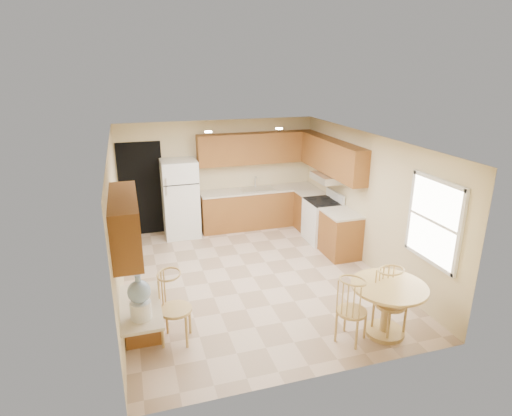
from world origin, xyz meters
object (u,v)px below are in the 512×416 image
object	(u,v)px
stove	(322,220)
chair_desk	(176,304)
chair_table_a	(356,307)
chair_table_b	(395,300)
refrigerator	(180,198)
dining_table	(387,302)
water_crock	(140,299)

from	to	relation	value
stove	chair_desk	size ratio (longest dim) A/B	1.05
chair_table_a	chair_table_b	xyz separation A→B (m)	(0.60, -0.01, 0.02)
refrigerator	chair_table_a	distance (m)	4.99
refrigerator	chair_table_b	distance (m)	5.24
dining_table	water_crock	xyz separation A→B (m)	(-3.32, 0.20, 0.52)
chair_table_a	water_crock	world-z (taller)	water_crock
water_crock	chair_table_a	bearing A→B (deg)	-5.76
chair_desk	water_crock	world-z (taller)	water_crock
chair_table_b	chair_desk	world-z (taller)	chair_desk
chair_desk	water_crock	distance (m)	0.73
chair_desk	refrigerator	bearing A→B (deg)	-172.51
dining_table	water_crock	distance (m)	3.37
chair_desk	chair_table_a	bearing A→B (deg)	89.46
chair_table_a	refrigerator	bearing A→B (deg)	162.62
stove	water_crock	bearing A→B (deg)	-140.98
dining_table	chair_table_a	world-z (taller)	chair_table_a
chair_desk	water_crock	bearing A→B (deg)	-31.47
chair_table_a	chair_table_b	world-z (taller)	chair_table_b
chair_table_b	water_crock	bearing A→B (deg)	-15.79
dining_table	water_crock	size ratio (longest dim) A/B	1.83
chair_table_b	water_crock	xyz separation A→B (m)	(-3.37, 0.29, 0.43)
water_crock	dining_table	bearing A→B (deg)	-3.44
chair_desk	water_crock	xyz separation A→B (m)	(-0.45, -0.41, 0.40)
chair_table_b	stove	bearing A→B (deg)	-109.85
chair_table_a	chair_desk	size ratio (longest dim) A/B	0.92
stove	chair_table_b	xyz separation A→B (m)	(-0.55, -3.47, 0.13)
stove	chair_desk	world-z (taller)	stove
refrigerator	dining_table	size ratio (longest dim) A/B	1.64
refrigerator	stove	world-z (taller)	refrigerator
chair_table_b	water_crock	distance (m)	3.41
stove	chair_table_a	xyz separation A→B (m)	(-1.15, -3.46, 0.11)
refrigerator	chair_table_b	world-z (taller)	refrigerator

